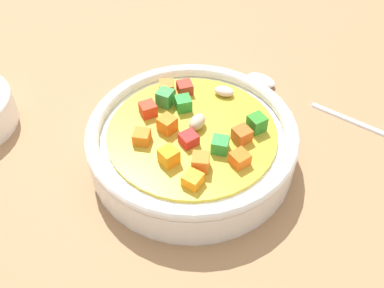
# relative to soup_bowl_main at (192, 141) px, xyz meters

# --- Properties ---
(ground_plane) EXTENTS (1.40, 1.40, 0.02)m
(ground_plane) POSITION_rel_soup_bowl_main_xyz_m (-0.00, 0.00, -0.04)
(ground_plane) COLOR #9E754F
(soup_bowl_main) EXTENTS (0.21, 0.21, 0.06)m
(soup_bowl_main) POSITION_rel_soup_bowl_main_xyz_m (0.00, 0.00, 0.00)
(soup_bowl_main) COLOR white
(soup_bowl_main) RESTS_ON ground_plane
(spoon) EXTENTS (0.22, 0.05, 0.01)m
(spoon) POSITION_rel_soup_bowl_main_xyz_m (-0.03, -0.16, -0.02)
(spoon) COLOR silver
(spoon) RESTS_ON ground_plane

